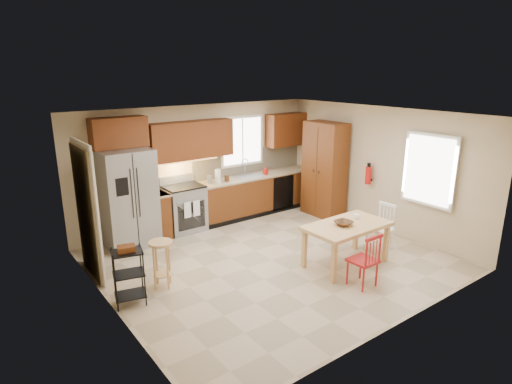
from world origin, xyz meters
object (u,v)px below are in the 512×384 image
Objects in this scene: chair_red at (363,260)px; fire_extinguisher at (368,175)px; table_jar at (356,218)px; bar_stool at (162,264)px; pantry at (324,170)px; range_stove at (184,209)px; soap_bottle at (266,170)px; dining_table at (346,245)px; chair_white at (380,228)px; refrigerator at (128,198)px; utility_cart at (129,277)px; table_bowl at (343,226)px.

fire_extinguisher is at bearing 38.04° from chair_red.
table_jar reaches higher than bar_stool.
pantry reaches higher than table_jar.
soap_bottle reaches higher than range_stove.
dining_table is 1.70× the size of chair_white.
chair_red is at bearing 117.69° from chair_white.
range_stove is (1.15, 0.06, -0.45)m from refrigerator.
chair_white is at bearing 27.69° from chair_red.
bar_stool is at bearing -96.73° from refrigerator.
refrigerator is 4.76m from fire_extinguisher.
refrigerator reaches higher than utility_cart.
chair_red is (-0.35, -0.65, 0.07)m from dining_table.
refrigerator reaches higher than fire_extinguisher.
chair_red is 7.38× the size of table_jar.
soap_bottle is 4.50m from utility_cart.
chair_white is (-0.78, -0.96, -0.67)m from fire_extinguisher.
range_stove is 7.95× the size of table_jar.
pantry is at bearing 52.83° from dining_table.
chair_white is 7.38× the size of table_jar.
table_jar is (0.32, 0.09, 0.39)m from dining_table.
range_stove is at bearing 161.71° from pantry.
chair_white is 3.92m from bar_stool.
chair_red is at bearing -124.72° from pantry.
soap_bottle is 3.09m from dining_table.
table_jar is (-1.41, -0.92, -0.35)m from fire_extinguisher.
chair_white is at bearing 2.37° from utility_cart.
pantry is at bearing -4.08° from bar_stool.
soap_bottle is 1.65× the size of table_jar.
soap_bottle reaches higher than table_bowl.
table_jar is (-0.26, -2.87, -0.25)m from soap_bottle.
fire_extinguisher is at bearing -79.22° from pantry.
dining_table is 4.94× the size of table_bowl.
refrigerator is 1.24m from range_stove.
range_stove is 4.82× the size of soap_bottle.
pantry is 2.19m from chair_white.
bar_stool is (-2.47, 1.78, -0.06)m from chair_red.
bar_stool is (-3.40, -1.83, -0.63)m from soap_bottle.
fire_extinguisher is at bearing 29.75° from dining_table.
soap_bottle is (3.18, -0.02, 0.09)m from refrigerator.
fire_extinguisher is 0.25× the size of dining_table.
chair_red is at bearing -58.27° from refrigerator.
pantry is at bearing -16.68° from chair_white.
refrigerator is 4.31m from chair_red.
utility_cart is (-0.80, -2.05, -0.49)m from refrigerator.
table_jar is at bearing 15.33° from dining_table.
refrigerator is 4.23m from pantry.
table_jar is (1.77, -2.96, 0.29)m from range_stove.
bar_stool is 0.88× the size of utility_cart.
refrigerator is 2.17× the size of utility_cart.
dining_table is (-0.58, -2.96, -0.64)m from soap_bottle.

